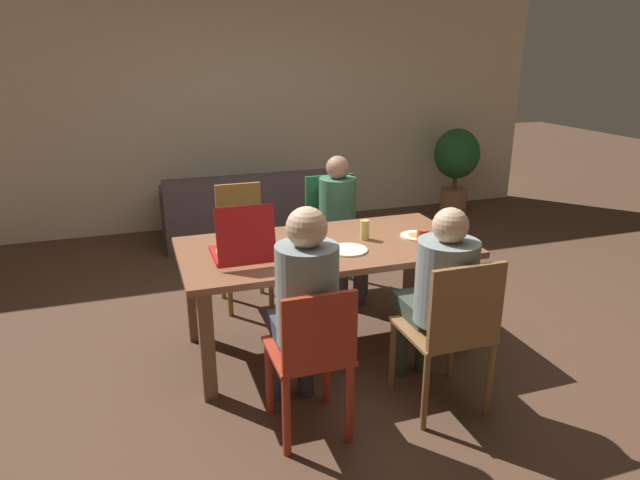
% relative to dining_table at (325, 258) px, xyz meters
% --- Properties ---
extents(ground_plane, '(20.00, 20.00, 0.00)m').
position_rel_dining_table_xyz_m(ground_plane, '(0.00, 0.00, -0.65)').
color(ground_plane, brown).
extents(back_wall, '(7.60, 0.12, 2.84)m').
position_rel_dining_table_xyz_m(back_wall, '(0.00, 3.16, 0.77)').
color(back_wall, beige).
rests_on(back_wall, ground).
extents(dining_table, '(1.90, 0.95, 0.75)m').
position_rel_dining_table_xyz_m(dining_table, '(0.00, 0.00, 0.00)').
color(dining_table, brown).
rests_on(dining_table, ground).
extents(chair_0, '(0.45, 0.41, 0.97)m').
position_rel_dining_table_xyz_m(chair_0, '(0.41, 0.96, -0.13)').
color(chair_0, '#256B40').
rests_on(chair_0, ground).
extents(person_0, '(0.30, 0.53, 1.17)m').
position_rel_dining_table_xyz_m(person_0, '(0.41, 0.80, 0.03)').
color(person_0, '#44394A').
rests_on(person_0, ground).
extents(chair_1, '(0.46, 0.45, 0.94)m').
position_rel_dining_table_xyz_m(chair_1, '(0.41, -0.94, -0.11)').
color(chair_1, olive).
rests_on(chair_1, ground).
extents(person_1, '(0.34, 0.56, 1.19)m').
position_rel_dining_table_xyz_m(person_1, '(0.41, -0.78, 0.05)').
color(person_1, '#394435').
rests_on(person_1, ground).
extents(chair_2, '(0.40, 0.43, 0.88)m').
position_rel_dining_table_xyz_m(chair_2, '(-0.38, -0.90, -0.17)').
color(chair_2, '#B03420').
rests_on(chair_2, ground).
extents(person_2, '(0.32, 0.51, 1.26)m').
position_rel_dining_table_xyz_m(person_2, '(-0.38, -0.77, 0.09)').
color(person_2, '#383A4B').
rests_on(person_2, ground).
extents(chair_3, '(0.38, 0.40, 0.97)m').
position_rel_dining_table_xyz_m(chair_3, '(-0.38, 0.92, -0.13)').
color(chair_3, olive).
rests_on(chair_3, ground).
extents(pizza_box_0, '(0.35, 0.42, 0.37)m').
position_rel_dining_table_xyz_m(pizza_box_0, '(-0.57, -0.06, 0.15)').
color(pizza_box_0, red).
rests_on(pizza_box_0, dining_table).
extents(plate_0, '(0.25, 0.25, 0.01)m').
position_rel_dining_table_xyz_m(plate_0, '(0.10, -0.16, 0.10)').
color(plate_0, white).
rests_on(plate_0, dining_table).
extents(plate_1, '(0.23, 0.23, 0.03)m').
position_rel_dining_table_xyz_m(plate_1, '(0.66, -0.05, 0.11)').
color(plate_1, white).
rests_on(plate_1, dining_table).
extents(plate_2, '(0.21, 0.21, 0.03)m').
position_rel_dining_table_xyz_m(plate_2, '(0.01, 0.30, 0.11)').
color(plate_2, white).
rests_on(plate_2, dining_table).
extents(drinking_glass_0, '(0.07, 0.07, 0.15)m').
position_rel_dining_table_xyz_m(drinking_glass_0, '(0.54, -0.33, 0.17)').
color(drinking_glass_0, '#B94B2E').
rests_on(drinking_glass_0, dining_table).
extents(drinking_glass_1, '(0.07, 0.07, 0.12)m').
position_rel_dining_table_xyz_m(drinking_glass_1, '(0.81, -0.28, 0.16)').
color(drinking_glass_1, '#B95031').
rests_on(drinking_glass_1, dining_table).
extents(drinking_glass_2, '(0.06, 0.06, 0.13)m').
position_rel_dining_table_xyz_m(drinking_glass_2, '(0.29, 0.02, 0.16)').
color(drinking_glass_2, '#DBCD5B').
rests_on(drinking_glass_2, dining_table).
extents(drinking_glass_3, '(0.07, 0.07, 0.11)m').
position_rel_dining_table_xyz_m(drinking_glass_3, '(-0.61, 0.39, 0.15)').
color(drinking_glass_3, silver).
rests_on(drinking_glass_3, dining_table).
extents(couch, '(1.80, 0.85, 0.77)m').
position_rel_dining_table_xyz_m(couch, '(-0.01, 2.48, -0.38)').
color(couch, '#52434A').
rests_on(couch, ground).
extents(potted_plant, '(0.56, 0.56, 1.06)m').
position_rel_dining_table_xyz_m(potted_plant, '(2.65, 2.66, 0.01)').
color(potted_plant, '#AA6F50').
rests_on(potted_plant, ground).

